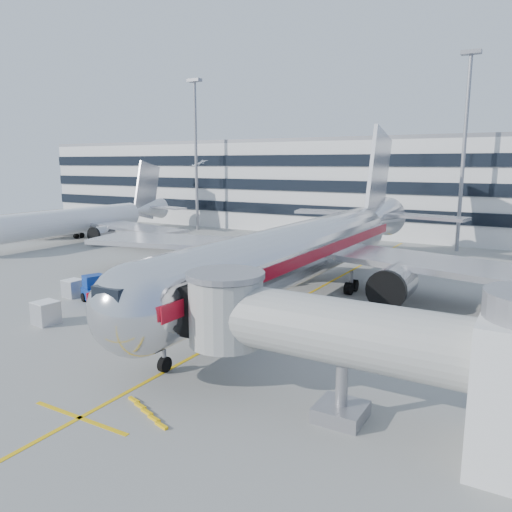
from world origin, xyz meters
The scene contains 15 objects.
ground centered at (0.00, 0.00, 0.00)m, with size 180.00×180.00×0.00m, color gray.
lead_in_line centered at (0.00, 10.00, 0.01)m, with size 0.25×70.00×0.01m, color #E5B10C.
stop_bar centered at (0.00, -14.00, 0.01)m, with size 6.00×0.25×0.01m, color #E5B10C.
main_jet centered at (0.00, 11.72, 4.23)m, with size 50.95×48.70×16.06m.
jet_bridge centered at (12.18, -8.00, 3.87)m, with size 17.80×4.50×7.00m.
terminal centered at (0.00, 57.95, 7.80)m, with size 150.00×24.25×15.60m.
light_mast_west centered at (-35.00, 42.00, 14.88)m, with size 2.40×1.20×25.45m.
light_mast_centre centered at (8.00, 42.00, 14.88)m, with size 2.40×1.20×25.45m.
second_jet centered at (-42.58, 22.80, 3.18)m, with size 38.21×36.52×12.04m.
belt_loader centered at (-8.43, -0.54, 0.62)m, with size 4.67×2.99×2.20m.
baggage_tug centered at (-14.51, 0.27, 0.98)m, with size 3.42×2.78×2.25m.
cargo_container_left centered at (-17.56, 0.40, 0.77)m, with size 1.53×1.53×1.54m.
cargo_container_right centered at (-13.72, 3.01, 0.78)m, with size 1.71×1.71×1.55m.
cargo_container_front centered at (-13.14, -5.75, 0.85)m, with size 1.75×1.75×1.68m.
ramp_worker centered at (-6.12, -4.70, 0.89)m, with size 0.65×0.43×1.79m, color #B9EA18.
Camera 1 is at (17.79, -28.33, 11.65)m, focal length 35.00 mm.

